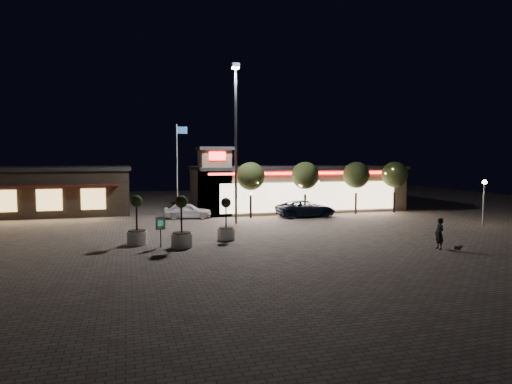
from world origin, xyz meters
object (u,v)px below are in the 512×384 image
object	(u,v)px
planter_left	(137,229)
valet_sign	(160,226)
pedestrian	(439,234)
planter_mid	(182,231)
pickup_truck	(306,209)
white_sedan	(187,211)

from	to	relation	value
planter_left	valet_sign	size ratio (longest dim) A/B	1.64
pedestrian	planter_mid	size ratio (longest dim) A/B	0.58
pedestrian	planter_left	xyz separation A→B (m)	(-16.40, 6.10, 0.03)
pickup_truck	planter_left	xyz separation A→B (m)	(-14.44, -9.03, 0.19)
pickup_truck	planter_left	bearing A→B (deg)	121.32
pedestrian	planter_left	distance (m)	17.50
white_sedan	pedestrian	xyz separation A→B (m)	(12.03, -16.83, 0.20)
white_sedan	valet_sign	size ratio (longest dim) A/B	2.22
pedestrian	planter_mid	xyz separation A→B (m)	(-13.93, 4.53, 0.05)
pickup_truck	pedestrian	world-z (taller)	pedestrian
planter_mid	valet_sign	xyz separation A→B (m)	(-1.18, 0.27, 0.33)
pickup_truck	planter_left	size ratio (longest dim) A/B	1.76
planter_left	valet_sign	bearing A→B (deg)	-45.29
pedestrian	planter_mid	world-z (taller)	planter_mid
planter_left	valet_sign	world-z (taller)	planter_left
pedestrian	white_sedan	bearing A→B (deg)	-141.90
planter_mid	valet_sign	distance (m)	1.25
white_sedan	planter_left	size ratio (longest dim) A/B	1.36
planter_mid	valet_sign	world-z (taller)	planter_mid
white_sedan	pedestrian	size ratio (longest dim) A/B	2.28
valet_sign	pedestrian	bearing A→B (deg)	-17.61
pickup_truck	planter_mid	world-z (taller)	planter_mid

